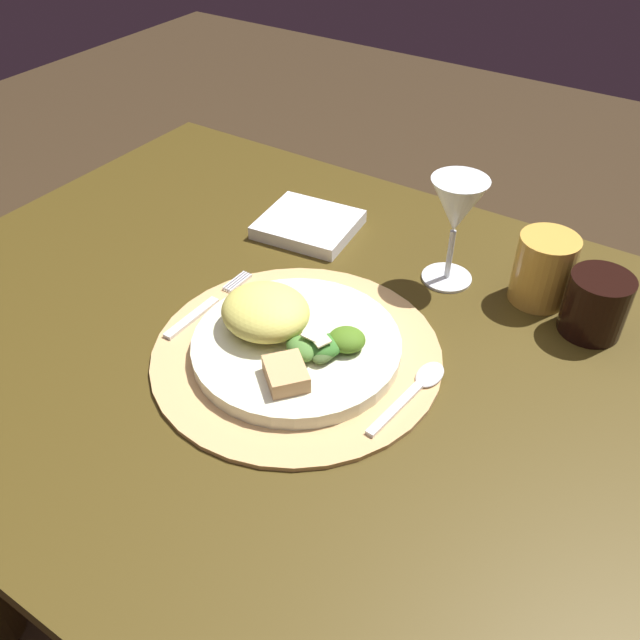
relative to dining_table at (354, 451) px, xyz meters
The scene contains 12 objects.
dining_table is the anchor object (origin of this frame).
placemat 0.18m from the dining_table, 155.50° to the right, with size 0.34×0.34×0.01m, color tan.
dinner_plate 0.19m from the dining_table, 155.50° to the right, with size 0.25×0.25×0.02m, color #E8EAC7.
pasta_serving 0.24m from the dining_table, 164.18° to the right, with size 0.10×0.11×0.05m, color #D9D15E.
salad_greens 0.20m from the dining_table, 133.57° to the right, with size 0.09×0.09×0.03m.
bread_piece 0.22m from the dining_table, 112.45° to the right, with size 0.05×0.04×0.02m, color tan.
fork 0.27m from the dining_table, behind, with size 0.01×0.16×0.00m.
spoon 0.19m from the dining_table, ahead, with size 0.03×0.14×0.01m.
napkin 0.34m from the dining_table, 135.40° to the left, with size 0.14×0.12×0.02m, color white.
wine_glass 0.34m from the dining_table, 85.67° to the left, with size 0.07×0.07×0.15m.
amber_tumbler 0.34m from the dining_table, 60.42° to the left, with size 0.08×0.08×0.09m, color gold.
dark_tumbler 0.36m from the dining_table, 44.77° to the left, with size 0.08×0.08×0.08m, color black.
Camera 1 is at (0.28, -0.51, 1.25)m, focal length 37.80 mm.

